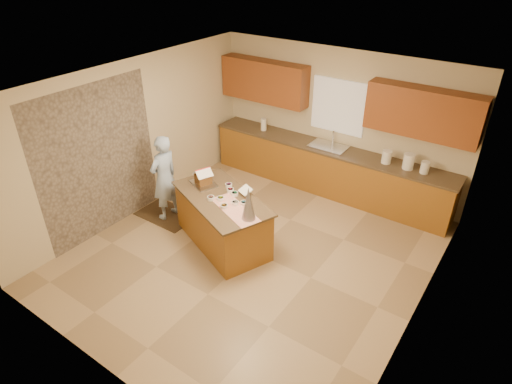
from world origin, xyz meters
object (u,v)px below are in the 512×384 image
tinsel_tree (248,203)px  island_base (222,221)px  gingerbread_house (203,178)px  boy (164,178)px

tinsel_tree → island_base: bearing=161.2°
gingerbread_house → tinsel_tree: bearing=-18.2°
tinsel_tree → gingerbread_house: (-1.19, 0.39, -0.14)m
island_base → tinsel_tree: bearing=3.7°
island_base → gingerbread_house: bearing=-174.8°
tinsel_tree → boy: boy is taller
island_base → tinsel_tree: tinsel_tree is taller
island_base → gingerbread_house: gingerbread_house is taller
boy → island_base: bearing=89.9°
island_base → boy: boy is taller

